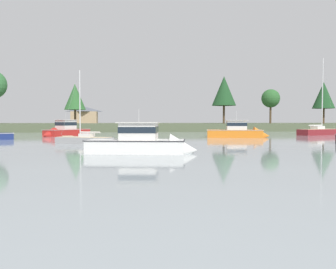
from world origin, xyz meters
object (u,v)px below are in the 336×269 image
Objects in this scene: cruiser_orange at (241,134)px; sailboat_maroon at (319,133)px; dinghy_green at (68,138)px; sailboat_grey at (84,142)px; cruiser_red at (64,132)px; cruiser_white at (147,146)px.

sailboat_maroon is at bearing 22.90° from cruiser_orange.
dinghy_green is at bearing -175.31° from cruiser_orange.
sailboat_grey is (-38.36, -18.51, -0.10)m from sailboat_maroon.
sailboat_grey is at bearing -152.11° from cruiser_orange.
cruiser_red is at bearing 105.32° from sailboat_grey.
cruiser_red is 1.14× the size of sailboat_grey.
cruiser_orange is 28.14m from cruiser_white.
sailboat_maroon is (16.73, 7.07, -0.28)m from cruiser_orange.
cruiser_red is 1.09× the size of cruiser_white.
sailboat_maroon reaches higher than cruiser_orange.
sailboat_grey is at bearing -154.23° from sailboat_maroon.
cruiser_white reaches higher than dinghy_green.
sailboat_maroon is at bearing 43.34° from cruiser_white.
cruiser_orange is at bearing 27.89° from sailboat_grey.
sailboat_maroon reaches higher than cruiser_white.
dinghy_green is at bearing 108.68° from sailboat_grey.
cruiser_white is at bearing -66.68° from dinghy_green.
dinghy_green is 42.52m from sailboat_maroon.
cruiser_red is at bearing 109.76° from cruiser_white.
dinghy_green is 9.93m from sailboat_grey.
cruiser_white is at bearing -63.24° from sailboat_grey.
sailboat_grey is at bearing -74.68° from cruiser_red.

